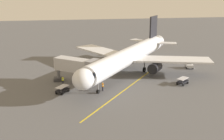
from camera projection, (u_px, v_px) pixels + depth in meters
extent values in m
plane|color=#565659|center=(128.00, 71.00, 64.08)|extent=(220.00, 220.00, 0.00)
cube|color=yellow|center=(135.00, 82.00, 56.71)|extent=(24.25, 32.10, 0.01)
cylinder|color=silver|center=(129.00, 56.00, 61.22)|extent=(23.48, 29.45, 3.80)
ellipsoid|color=silver|center=(83.00, 79.00, 45.78)|extent=(5.29, 5.37, 3.61)
cone|color=silver|center=(156.00, 42.00, 76.91)|extent=(4.54, 4.45, 3.42)
cube|color=black|center=(88.00, 74.00, 46.81)|extent=(3.54, 3.22, 0.90)
cube|color=silver|center=(171.00, 59.00, 60.74)|extent=(17.81, 9.43, 0.36)
cylinder|color=black|center=(155.00, 67.00, 60.08)|extent=(3.88, 4.10, 2.30)
cylinder|color=black|center=(152.00, 70.00, 58.59)|extent=(1.80, 1.42, 2.10)
cube|color=silver|center=(104.00, 51.00, 68.35)|extent=(13.25, 17.29, 0.36)
cylinder|color=black|center=(108.00, 61.00, 65.25)|extent=(3.88, 4.10, 2.30)
cylinder|color=black|center=(104.00, 63.00, 63.77)|extent=(1.80, 1.42, 2.10)
cube|color=black|center=(153.00, 30.00, 73.27)|extent=(3.17, 4.05, 7.20)
cube|color=silver|center=(164.00, 43.00, 72.51)|extent=(6.83, 4.35, 0.24)
cube|color=silver|center=(141.00, 41.00, 75.36)|extent=(5.64, 6.62, 0.24)
cylinder|color=slate|center=(98.00, 84.00, 50.44)|extent=(0.24, 0.24, 2.77)
cylinder|color=black|center=(98.00, 91.00, 50.84)|extent=(0.78, 0.83, 0.70)
cylinder|color=slate|center=(145.00, 64.00, 63.22)|extent=(0.24, 0.24, 2.77)
cylinder|color=black|center=(144.00, 70.00, 63.61)|extent=(1.02, 1.15, 1.10)
cylinder|color=slate|center=(124.00, 61.00, 65.54)|extent=(0.24, 0.24, 2.77)
cylinder|color=black|center=(124.00, 67.00, 65.93)|extent=(1.02, 1.15, 1.10)
cube|color=#B7B7BC|center=(76.00, 65.00, 54.84)|extent=(8.75, 7.49, 2.50)
cube|color=gray|center=(95.00, 68.00, 52.84)|extent=(4.16, 4.24, 3.00)
cylinder|color=slate|center=(58.00, 71.00, 57.41)|extent=(0.70, 0.70, 3.90)
cube|color=#333338|center=(59.00, 79.00, 57.88)|extent=(2.00, 2.00, 0.60)
cylinder|color=#23232D|center=(103.00, 89.00, 51.93)|extent=(0.26, 0.26, 0.88)
cube|color=orange|center=(103.00, 85.00, 51.72)|extent=(0.33, 0.43, 0.60)
cube|color=silver|center=(103.00, 85.00, 51.72)|extent=(0.34, 0.45, 0.10)
sphere|color=tan|center=(103.00, 83.00, 51.60)|extent=(0.22, 0.22, 0.22)
cylinder|color=#23232D|center=(63.00, 83.00, 55.29)|extent=(0.26, 0.26, 0.88)
cube|color=#D8EA19|center=(63.00, 79.00, 55.07)|extent=(0.43, 0.33, 0.60)
cube|color=silver|center=(63.00, 79.00, 55.07)|extent=(0.45, 0.35, 0.10)
sphere|color=tan|center=(63.00, 77.00, 54.95)|extent=(0.22, 0.22, 0.22)
cube|color=white|center=(189.00, 66.00, 66.56)|extent=(1.89, 2.53, 0.70)
cube|color=black|center=(189.00, 63.00, 66.67)|extent=(1.24, 1.08, 0.50)
cylinder|color=black|center=(193.00, 68.00, 65.88)|extent=(0.35, 0.64, 0.60)
cylinder|color=black|center=(187.00, 68.00, 65.90)|extent=(0.35, 0.64, 0.60)
cylinder|color=black|center=(191.00, 66.00, 67.41)|extent=(0.35, 0.64, 0.60)
cylinder|color=black|center=(186.00, 66.00, 67.44)|extent=(0.35, 0.64, 0.60)
cube|color=black|center=(183.00, 82.00, 55.53)|extent=(2.89, 2.74, 0.24)
cube|color=silver|center=(183.00, 78.00, 55.34)|extent=(2.89, 2.74, 0.08)
cylinder|color=slate|center=(183.00, 82.00, 54.16)|extent=(0.06, 0.06, 0.55)
cylinder|color=slate|center=(177.00, 80.00, 54.93)|extent=(0.06, 0.06, 0.55)
cylinder|color=slate|center=(188.00, 79.00, 55.90)|extent=(0.06, 0.06, 0.55)
cylinder|color=slate|center=(183.00, 78.00, 56.67)|extent=(0.06, 0.06, 0.55)
cylinder|color=black|center=(183.00, 85.00, 54.53)|extent=(0.50, 0.47, 0.44)
cylinder|color=black|center=(177.00, 84.00, 55.35)|extent=(0.50, 0.47, 0.44)
cylinder|color=black|center=(188.00, 83.00, 55.91)|extent=(0.50, 0.47, 0.44)
cylinder|color=black|center=(182.00, 81.00, 56.72)|extent=(0.50, 0.47, 0.44)
cube|color=black|center=(62.00, 90.00, 50.95)|extent=(2.68, 2.92, 0.24)
cube|color=silver|center=(62.00, 87.00, 50.76)|extent=(2.68, 2.92, 0.08)
cylinder|color=slate|center=(61.00, 91.00, 49.54)|extent=(0.06, 0.06, 0.55)
cylinder|color=slate|center=(55.00, 89.00, 50.09)|extent=(0.06, 0.06, 0.55)
cylinder|color=slate|center=(69.00, 86.00, 51.58)|extent=(0.06, 0.06, 0.55)
cylinder|color=slate|center=(64.00, 85.00, 52.13)|extent=(0.06, 0.06, 0.55)
cylinder|color=black|center=(62.00, 94.00, 49.95)|extent=(0.46, 0.50, 0.44)
cylinder|color=black|center=(56.00, 93.00, 50.53)|extent=(0.46, 0.50, 0.44)
cylinder|color=black|center=(68.00, 91.00, 51.56)|extent=(0.46, 0.50, 0.44)
cylinder|color=black|center=(63.00, 90.00, 52.14)|extent=(0.46, 0.50, 0.44)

